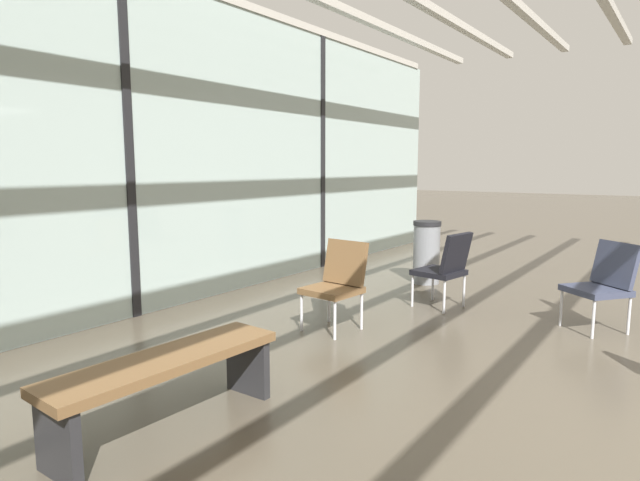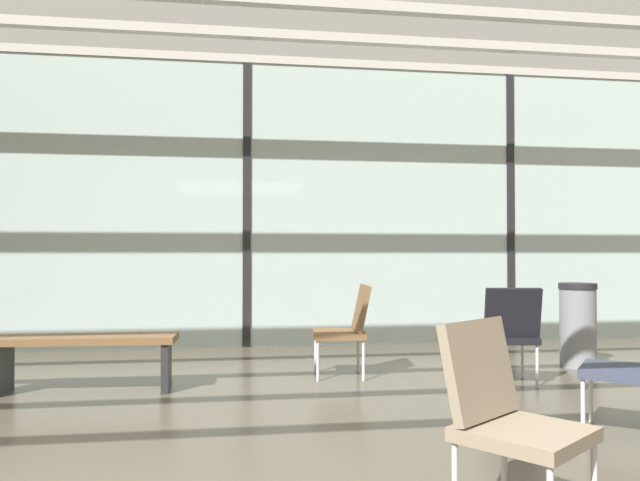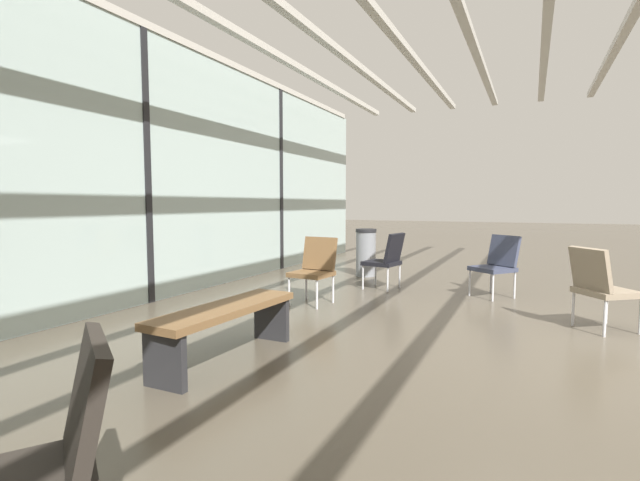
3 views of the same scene
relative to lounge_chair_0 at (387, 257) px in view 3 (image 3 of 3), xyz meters
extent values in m
plane|color=#4C4438|center=(-2.24, -2.58, -0.49)|extent=(60.00, 60.00, 0.00)
cube|color=#A3B7B2|center=(-2.24, 2.62, 1.29)|extent=(14.00, 0.08, 3.56)
cube|color=black|center=(-2.24, 2.62, 1.29)|extent=(0.10, 0.12, 3.56)
cube|color=black|center=(1.26, 2.62, 1.29)|extent=(0.10, 0.12, 3.56)
cube|color=#B7B2A8|center=(-2.24, 1.68, 3.12)|extent=(13.72, 0.12, 0.10)
cube|color=#B7B2A8|center=(-2.24, 2.62, 3.12)|extent=(13.72, 0.12, 0.10)
sphere|color=black|center=(-2.09, 5.59, 1.61)|extent=(0.28, 0.28, 0.28)
sphere|color=black|center=(-1.19, 5.59, 1.61)|extent=(0.28, 0.28, 0.28)
sphere|color=black|center=(-0.29, 5.59, 1.61)|extent=(0.28, 0.28, 0.28)
sphere|color=black|center=(0.61, 5.59, 1.61)|extent=(0.28, 0.28, 0.28)
cube|color=black|center=(0.01, 0.09, -0.09)|extent=(0.55, 0.55, 0.06)
cube|color=black|center=(-0.02, -0.12, 0.16)|extent=(0.50, 0.22, 0.44)
cylinder|color=#BCBCC1|center=(0.26, 0.26, -0.31)|extent=(0.03, 0.03, 0.37)
cylinder|color=#BCBCC1|center=(-0.16, 0.33, -0.31)|extent=(0.03, 0.03, 0.37)
cylinder|color=#BCBCC1|center=(0.19, -0.15, -0.31)|extent=(0.03, 0.03, 0.37)
cylinder|color=#BCBCC1|center=(-0.23, -0.08, -0.31)|extent=(0.03, 0.03, 0.37)
cube|color=#7F705B|center=(-1.23, -2.73, -0.09)|extent=(0.67, 0.67, 0.06)
cube|color=#7F705B|center=(-1.36, -2.56, 0.16)|extent=(0.47, 0.40, 0.44)
cylinder|color=#BCBCC1|center=(-1.28, -3.03, -0.31)|extent=(0.03, 0.03, 0.37)
cylinder|color=#BCBCC1|center=(-0.94, -2.78, -0.31)|extent=(0.03, 0.03, 0.37)
cylinder|color=#BCBCC1|center=(-1.53, -2.69, -0.31)|extent=(0.03, 0.03, 0.37)
cylinder|color=#BCBCC1|center=(-1.19, -2.44, -0.31)|extent=(0.03, 0.03, 0.37)
cube|color=brown|center=(-1.43, 0.59, -0.09)|extent=(0.52, 0.52, 0.06)
cube|color=brown|center=(-1.22, 0.57, 0.16)|extent=(0.18, 0.49, 0.44)
cylinder|color=#BCBCC1|center=(-1.62, 0.82, -0.31)|extent=(0.03, 0.03, 0.37)
cylinder|color=#BCBCC1|center=(-1.66, 0.40, -0.31)|extent=(0.03, 0.03, 0.37)
cylinder|color=#BCBCC1|center=(-1.20, 0.78, -0.31)|extent=(0.03, 0.03, 0.37)
cylinder|color=#BCBCC1|center=(-1.24, 0.36, -0.31)|extent=(0.03, 0.03, 0.37)
cube|color=#33384C|center=(0.05, -1.52, -0.09)|extent=(0.67, 0.67, 0.06)
cube|color=#33384C|center=(0.22, -1.65, 0.16)|extent=(0.41, 0.46, 0.44)
cylinder|color=#BCBCC1|center=(0.02, -1.23, -0.31)|extent=(0.03, 0.03, 0.37)
cylinder|color=#BCBCC1|center=(-0.24, -1.56, -0.31)|extent=(0.03, 0.03, 0.37)
cylinder|color=#BCBCC1|center=(0.35, -1.49, -0.31)|extent=(0.03, 0.03, 0.37)
cylinder|color=#BCBCC1|center=(0.09, -1.82, -0.31)|extent=(0.03, 0.03, 0.37)
cube|color=#28231E|center=(-5.71, -0.66, 0.16)|extent=(0.39, 0.47, 0.44)
cube|color=brown|center=(-3.67, 0.29, -0.05)|extent=(1.52, 0.48, 0.06)
cube|color=#262628|center=(-4.34, 0.33, -0.29)|extent=(0.06, 0.36, 0.41)
cube|color=#262628|center=(-3.00, 0.25, -0.29)|extent=(0.06, 0.36, 0.41)
cylinder|color=slate|center=(1.10, 0.72, -0.09)|extent=(0.36, 0.36, 0.80)
cylinder|color=black|center=(1.10, 0.72, 0.34)|extent=(0.38, 0.38, 0.06)
camera|label=1|loc=(-5.64, -2.24, 1.11)|focal=29.85mm
camera|label=2|loc=(-2.50, -5.25, 0.68)|focal=34.99mm
camera|label=3|loc=(-6.72, -2.00, 0.82)|focal=25.53mm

